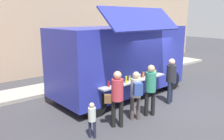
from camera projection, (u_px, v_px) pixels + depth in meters
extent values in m
plane|color=#38383D|center=(168.00, 104.00, 8.99)|extent=(60.00, 60.00, 0.00)
cube|color=#9E998E|center=(9.00, 97.00, 9.57)|extent=(28.00, 1.60, 0.15)
cube|color=tan|center=(1.00, 9.00, 12.29)|extent=(32.00, 2.40, 7.58)
cube|color=#29319F|center=(121.00, 58.00, 9.71)|extent=(6.07, 2.75, 2.66)
cube|color=#29319F|center=(142.00, 19.00, 7.75)|extent=(3.31, 1.05, 0.80)
cube|color=black|center=(131.00, 56.00, 8.40)|extent=(3.11, 0.25, 1.20)
cube|color=#B7B7BC|center=(135.00, 81.00, 8.45)|extent=(3.29, 0.51, 0.05)
cylinder|color=red|center=(109.00, 84.00, 7.60)|extent=(0.07, 0.07, 0.19)
cylinder|color=orange|center=(114.00, 82.00, 7.76)|extent=(0.08, 0.08, 0.22)
cylinder|color=orange|center=(120.00, 81.00, 7.92)|extent=(0.08, 0.08, 0.22)
cylinder|color=yellow|center=(126.00, 80.00, 8.04)|extent=(0.07, 0.07, 0.25)
cylinder|color=yellow|center=(130.00, 78.00, 8.28)|extent=(0.07, 0.07, 0.20)
cylinder|color=silver|center=(135.00, 78.00, 8.44)|extent=(0.08, 0.08, 0.18)
cylinder|color=white|center=(140.00, 76.00, 8.58)|extent=(0.06, 0.06, 0.20)
cylinder|color=orange|center=(143.00, 75.00, 8.76)|extent=(0.08, 0.08, 0.24)
cylinder|color=black|center=(149.00, 74.00, 8.90)|extent=(0.08, 0.08, 0.25)
cylinder|color=white|center=(153.00, 73.00, 9.06)|extent=(0.08, 0.08, 0.21)
cylinder|color=yellow|center=(155.00, 72.00, 9.25)|extent=(0.08, 0.08, 0.19)
cube|color=black|center=(162.00, 42.00, 11.50)|extent=(0.18, 2.09, 1.17)
cylinder|color=black|center=(137.00, 72.00, 12.24)|extent=(0.90, 0.28, 0.90)
cylinder|color=black|center=(171.00, 80.00, 10.67)|extent=(0.90, 0.28, 0.90)
cylinder|color=black|center=(62.00, 90.00, 9.28)|extent=(0.90, 0.28, 0.90)
cylinder|color=black|center=(94.00, 104.00, 7.71)|extent=(0.90, 0.28, 0.90)
cylinder|color=#2D5E38|center=(142.00, 65.00, 14.05)|extent=(0.60, 0.60, 0.95)
cylinder|color=black|center=(147.00, 104.00, 7.78)|extent=(0.14, 0.14, 0.88)
cylinder|color=black|center=(153.00, 103.00, 7.83)|extent=(0.14, 0.14, 0.88)
cylinder|color=#30866A|center=(151.00, 82.00, 7.63)|extent=(0.37, 0.37, 0.67)
sphere|color=tan|center=(151.00, 69.00, 7.53)|extent=(0.25, 0.25, 0.25)
cylinder|color=#4E433E|center=(132.00, 108.00, 7.48)|extent=(0.13, 0.13, 0.81)
cylinder|color=#4E433E|center=(138.00, 108.00, 7.52)|extent=(0.13, 0.13, 0.81)
cylinder|color=beige|center=(136.00, 88.00, 7.34)|extent=(0.34, 0.34, 0.61)
sphere|color=#D7AF82|center=(136.00, 75.00, 7.25)|extent=(0.23, 0.23, 0.23)
cube|color=#2F4891|center=(138.00, 89.00, 7.09)|extent=(0.33, 0.29, 0.39)
cylinder|color=black|center=(113.00, 114.00, 6.98)|extent=(0.14, 0.14, 0.88)
cylinder|color=black|center=(121.00, 114.00, 6.99)|extent=(0.14, 0.14, 0.88)
cylinder|color=#BA3945|center=(117.00, 90.00, 6.81)|extent=(0.36, 0.36, 0.66)
sphere|color=#D6A485|center=(117.00, 75.00, 6.71)|extent=(0.25, 0.25, 0.25)
cube|color=brown|center=(108.00, 99.00, 6.87)|extent=(0.26, 0.25, 0.26)
cylinder|color=#1F2436|center=(169.00, 93.00, 8.86)|extent=(0.14, 0.14, 0.88)
cylinder|color=#1F2436|center=(171.00, 92.00, 9.06)|extent=(0.14, 0.14, 0.88)
cylinder|color=#232429|center=(171.00, 73.00, 8.79)|extent=(0.37, 0.37, 0.67)
sphere|color=tan|center=(172.00, 62.00, 8.68)|extent=(0.25, 0.25, 0.25)
cylinder|color=#1E223B|center=(90.00, 129.00, 6.39)|extent=(0.08, 0.08, 0.52)
cylinder|color=#1E223B|center=(95.00, 130.00, 6.36)|extent=(0.08, 0.08, 0.52)
cylinder|color=silver|center=(92.00, 114.00, 6.27)|extent=(0.22, 0.22, 0.39)
sphere|color=#CEAE88|center=(92.00, 105.00, 6.21)|extent=(0.15, 0.15, 0.15)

